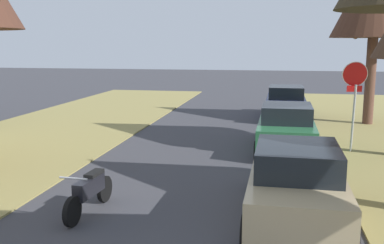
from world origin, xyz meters
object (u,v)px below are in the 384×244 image
at_px(stop_sign_far, 354,87).
at_px(parked_motorcycle, 90,191).
at_px(parked_sedan_navy, 286,103).
at_px(parked_sedan_green, 286,129).
at_px(parked_sedan_tan, 296,184).

distance_m(stop_sign_far, parked_motorcycle, 9.29).
bearing_deg(parked_sedan_navy, parked_sedan_green, -90.98).
height_order(parked_sedan_green, parked_motorcycle, parked_sedan_green).
xyz_separation_m(stop_sign_far, parked_motorcycle, (-6.31, -6.60, -1.70)).
bearing_deg(parked_sedan_green, parked_sedan_navy, 89.02).
bearing_deg(parked_sedan_tan, parked_sedan_green, 90.68).
bearing_deg(stop_sign_far, parked_sedan_green, 177.97).
xyz_separation_m(parked_sedan_tan, parked_sedan_navy, (0.04, 12.98, 0.00)).
distance_m(stop_sign_far, parked_sedan_tan, 6.59).
height_order(stop_sign_far, parked_sedan_navy, stop_sign_far).
xyz_separation_m(parked_sedan_navy, parked_motorcycle, (-4.32, -13.49, -0.24)).
relative_size(stop_sign_far, parked_sedan_tan, 0.67).
distance_m(parked_sedan_green, parked_sedan_navy, 6.81).
bearing_deg(parked_sedan_green, stop_sign_far, -2.03).
xyz_separation_m(stop_sign_far, parked_sedan_tan, (-2.04, -6.10, -1.46)).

